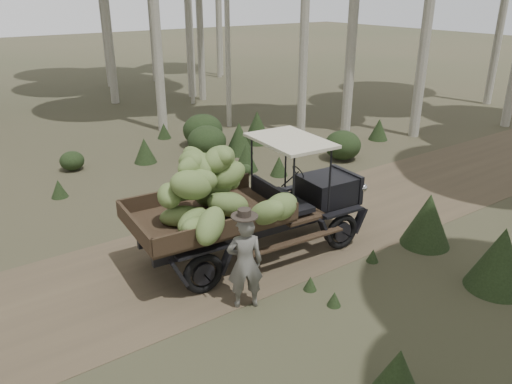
# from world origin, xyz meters

# --- Properties ---
(ground) EXTENTS (120.00, 120.00, 0.00)m
(ground) POSITION_xyz_m (0.00, 0.00, 0.00)
(ground) COLOR #473D2B
(ground) RESTS_ON ground
(dirt_track) EXTENTS (70.00, 4.00, 0.01)m
(dirt_track) POSITION_xyz_m (0.00, 0.00, 0.00)
(dirt_track) COLOR brown
(dirt_track) RESTS_ON ground
(banana_truck) EXTENTS (5.64, 2.78, 2.75)m
(banana_truck) POSITION_xyz_m (1.43, -0.43, 1.57)
(banana_truck) COLOR black
(banana_truck) RESTS_ON ground
(farmer) EXTENTS (0.79, 0.68, 1.99)m
(farmer) POSITION_xyz_m (0.65, -1.97, 0.94)
(farmer) COLOR #5C5A54
(farmer) RESTS_ON ground
(undergrowth) EXTENTS (24.82, 21.10, 1.37)m
(undergrowth) POSITION_xyz_m (1.83, 0.62, 0.55)
(undergrowth) COLOR #233319
(undergrowth) RESTS_ON ground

